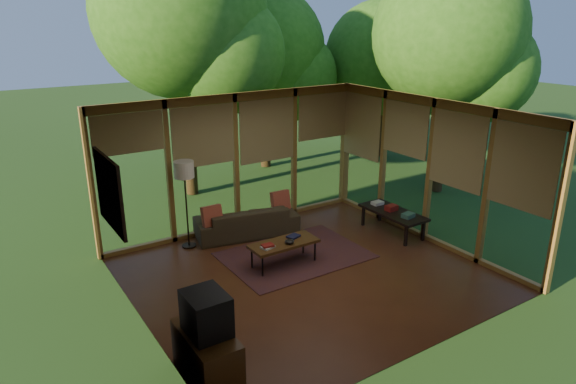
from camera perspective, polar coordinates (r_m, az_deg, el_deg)
floor at (r=8.67m, az=2.24°, el=-9.11°), size 5.50×5.50×0.00m
ceiling at (r=7.77m, az=2.50°, el=8.74°), size 5.50×5.50×0.00m
wall_left at (r=7.00m, az=-16.41°, el=-4.77°), size 0.04×5.00×2.70m
wall_front at (r=6.41m, az=15.47°, el=-6.96°), size 5.50×0.04×2.70m
window_wall_back at (r=10.16m, az=-5.81°, el=3.30°), size 5.50×0.12×2.70m
window_wall_right at (r=9.90m, az=15.49°, el=2.27°), size 0.12×5.00×2.70m
exterior_lawn at (r=19.34m, az=8.03°, el=6.57°), size 40.00×40.00×0.00m
tree_nw at (r=12.06m, az=-11.92°, el=19.08°), size 3.84×3.84×6.11m
tree_ne at (r=14.32m, az=-2.88°, el=15.48°), size 3.39×3.39×4.92m
tree_se at (r=12.48m, az=17.41°, el=16.38°), size 3.40×3.40×5.41m
tree_far at (r=15.61m, az=10.32°, el=14.37°), size 3.31×3.31×4.57m
rug at (r=9.29m, az=0.77°, el=-7.03°), size 2.48×1.76×0.01m
sofa at (r=10.06m, az=-4.62°, el=-3.23°), size 2.09×1.16×0.58m
pillow_left at (r=9.61m, az=-8.45°, el=-2.67°), size 0.38×0.20×0.39m
pillow_right at (r=10.27m, az=-0.85°, el=-1.00°), size 0.38×0.21×0.40m
ct_book_lower at (r=8.58m, az=-2.27°, el=-6.13°), size 0.25×0.21×0.03m
ct_book_upper at (r=8.57m, az=-2.27°, el=-5.95°), size 0.20×0.16×0.03m
ct_book_side at (r=8.97m, az=0.61°, el=-4.95°), size 0.25×0.22×0.03m
ct_bowl at (r=8.72m, az=0.16°, el=-5.52°), size 0.16×0.16×0.07m
media_cabinet at (r=6.41m, az=-8.99°, el=-17.39°), size 0.50×1.00×0.60m
television at (r=6.11m, az=-9.08°, el=-13.17°), size 0.45×0.55×0.50m
console_book_a at (r=10.00m, az=13.20°, el=-2.55°), size 0.26×0.20×0.08m
console_book_b at (r=10.28m, az=11.42°, el=-1.74°), size 0.24×0.18×0.10m
console_book_c at (r=10.56m, az=9.91°, el=-1.21°), size 0.23×0.17×0.06m
floor_lamp at (r=9.32m, az=-11.45°, el=1.92°), size 0.36×0.36×1.65m
coffee_table at (r=8.80m, az=-0.47°, el=-5.78°), size 1.20×0.50×0.43m
side_console at (r=10.29m, az=11.58°, el=-2.33°), size 0.60×1.40×0.46m
wall_painting at (r=8.22m, az=-19.21°, el=-0.04°), size 0.06×1.35×1.15m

